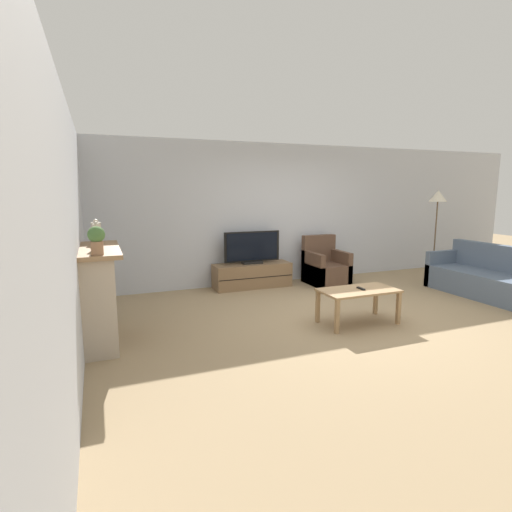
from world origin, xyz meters
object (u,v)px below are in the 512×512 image
(potted_plant, at_px, (97,239))
(fireplace, at_px, (99,294))
(mantel_vase_right, at_px, (96,232))
(tv_stand, at_px, (252,275))
(mantel_vase_centre_left, at_px, (96,236))
(mantel_clock, at_px, (97,240))
(couch, at_px, (503,283))
(remote, at_px, (361,288))
(tv, at_px, (252,249))
(armchair, at_px, (325,268))
(coffee_table, at_px, (358,294))
(floor_lamp, at_px, (438,202))
(mantel_vase_left, at_px, (97,245))

(potted_plant, bearing_deg, fireplace, 91.68)
(mantel_vase_right, relative_size, tv_stand, 0.21)
(mantel_vase_centre_left, relative_size, mantel_clock, 2.11)
(mantel_vase_centre_left, distance_m, mantel_clock, 0.25)
(couch, bearing_deg, remote, -178.41)
(mantel_clock, bearing_deg, tv, 32.73)
(armchair, bearing_deg, potted_plant, -152.05)
(coffee_table, bearing_deg, potted_plant, 179.46)
(coffee_table, distance_m, remote, 0.08)
(fireplace, bearing_deg, couch, -4.83)
(couch, height_order, floor_lamp, floor_lamp)
(mantel_vase_left, distance_m, tv_stand, 3.65)
(potted_plant, xyz_separation_m, couch, (6.23, 0.05, -1.03))
(mantel_clock, relative_size, floor_lamp, 0.08)
(mantel_clock, relative_size, tv_stand, 0.10)
(remote, bearing_deg, mantel_vase_centre_left, 171.60)
(fireplace, bearing_deg, coffee_table, -10.43)
(tv, height_order, floor_lamp, floor_lamp)
(mantel_vase_right, height_order, mantel_clock, mantel_vase_right)
(potted_plant, distance_m, couch, 6.31)
(potted_plant, xyz_separation_m, remote, (3.31, -0.03, -0.83))
(tv_stand, bearing_deg, mantel_clock, -147.24)
(couch, distance_m, floor_lamp, 2.02)
(mantel_vase_centre_left, height_order, remote, mantel_vase_centre_left)
(couch, relative_size, floor_lamp, 1.38)
(mantel_clock, height_order, armchair, mantel_clock)
(mantel_clock, bearing_deg, potted_plant, -90.06)
(mantel_vase_left, xyz_separation_m, coffee_table, (3.28, -0.20, -0.82))
(potted_plant, bearing_deg, tv, 42.24)
(mantel_vase_right, distance_m, tv, 3.09)
(mantel_vase_left, distance_m, couch, 6.30)
(mantel_vase_centre_left, distance_m, tv, 3.36)
(mantel_vase_right, distance_m, mantel_clock, 0.28)
(floor_lamp, bearing_deg, tv_stand, 167.05)
(tv_stand, relative_size, coffee_table, 1.38)
(armchair, bearing_deg, fireplace, -158.74)
(tv, bearing_deg, mantel_clock, -147.27)
(mantel_clock, bearing_deg, remote, -12.66)
(tv, xyz_separation_m, remote, (0.64, -2.46, -0.25))
(mantel_vase_centre_left, distance_m, floor_lamp, 6.39)
(mantel_vase_right, distance_m, couch, 6.38)
(mantel_vase_right, bearing_deg, mantel_vase_left, -90.00)
(mantel_vase_right, bearing_deg, mantel_clock, -89.84)
(mantel_vase_right, xyz_separation_m, mantel_clock, (0.00, -0.27, -0.07))
(remote, xyz_separation_m, floor_lamp, (2.97, 1.64, 1.09))
(mantel_vase_left, xyz_separation_m, remote, (3.31, -0.20, -0.75))
(mantel_vase_right, distance_m, remote, 3.56)
(mantel_clock, relative_size, potted_plant, 0.49)
(mantel_vase_right, bearing_deg, armchair, 16.27)
(mantel_vase_centre_left, xyz_separation_m, tv_stand, (2.68, 1.96, -1.07))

